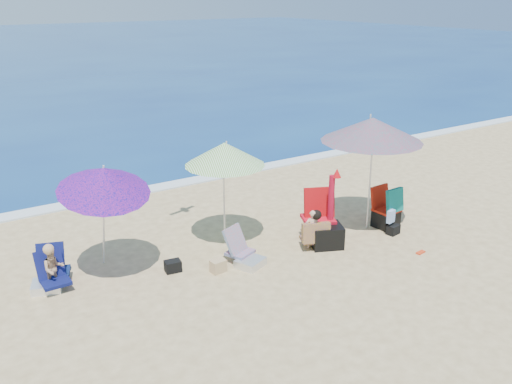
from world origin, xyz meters
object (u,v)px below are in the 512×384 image
chair_rainbow (245,255)px  person_left (53,268)px  umbrella_blue (104,180)px  camp_chair_right (387,213)px  person_center (314,230)px  camp_chair_left (324,229)px  chair_navy (50,276)px  umbrella_striped (225,154)px  furled_umbrella (332,202)px  umbrella_turquoise (372,130)px

chair_rainbow → person_left: person_left is taller
umbrella_blue → camp_chair_right: umbrella_blue is taller
chair_rainbow → person_center: 1.46m
chair_rainbow → camp_chair_left: (1.73, -0.14, 0.15)m
chair_rainbow → chair_navy: bearing=160.7°
umbrella_striped → furled_umbrella: (1.66, -1.18, -0.94)m
chair_navy → camp_chair_left: (4.87, -1.25, 0.15)m
chair_rainbow → umbrella_turquoise: bearing=2.1°
umbrella_blue → camp_chair_left: 4.24m
camp_chair_left → person_left: bearing=167.2°
furled_umbrella → person_center: 0.65m
umbrella_turquoise → umbrella_blue: 5.27m
camp_chair_right → person_center: bearing=179.6°
umbrella_blue → person_left: 1.67m
umbrella_striped → person_center: bearing=-45.5°
chair_navy → person_left: person_left is taller
furled_umbrella → chair_rainbow: bearing=175.6°
camp_chair_left → umbrella_blue: bearing=164.3°
umbrella_turquoise → chair_rainbow: size_ratio=3.13×
camp_chair_right → umbrella_turquoise: bearing=130.8°
chair_navy → person_left: 0.25m
umbrella_turquoise → umbrella_blue: (-5.20, 0.83, -0.33)m
umbrella_blue → person_center: bearing=-17.7°
umbrella_blue → camp_chair_right: bearing=-11.8°
camp_chair_right → person_center: (-1.92, 0.01, 0.06)m
chair_navy → camp_chair_right: size_ratio=0.91×
umbrella_turquoise → chair_navy: umbrella_turquoise is taller
umbrella_turquoise → camp_chair_right: size_ratio=2.99×
umbrella_turquoise → person_left: 6.46m
camp_chair_left → chair_rainbow: bearing=175.2°
furled_umbrella → camp_chair_left: 0.54m
camp_chair_left → chair_navy: bearing=165.7°
umbrella_striped → chair_rainbow: umbrella_striped is taller
umbrella_turquoise → camp_chair_right: bearing=-49.2°
person_center → umbrella_turquoise: bearing=10.5°
umbrella_turquoise → camp_chair_left: size_ratio=2.53×
umbrella_turquoise → camp_chair_left: 2.21m
furled_umbrella → chair_rainbow: furled_umbrella is taller
umbrella_striped → person_left: 3.61m
umbrella_turquoise → furled_umbrella: 1.72m
umbrella_turquoise → chair_navy: bearing=171.0°
furled_umbrella → camp_chair_right: size_ratio=1.70×
umbrella_striped → furled_umbrella: size_ratio=1.33×
chair_navy → camp_chair_right: camp_chair_right is taller
umbrella_striped → chair_navy: (-3.37, 0.06, -1.60)m
chair_rainbow → furled_umbrella: bearing=-4.4°
umbrella_striped → person_center: 2.22m
furled_umbrella → chair_rainbow: size_ratio=1.79×
umbrella_striped → chair_rainbow: bearing=-102.1°
camp_chair_left → person_center: (-0.30, -0.05, 0.06)m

